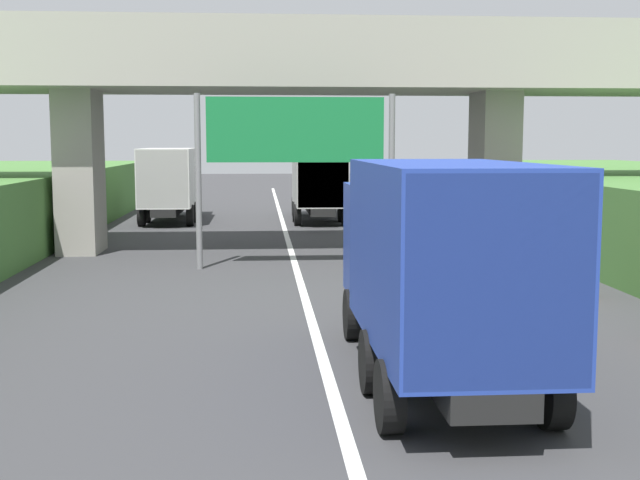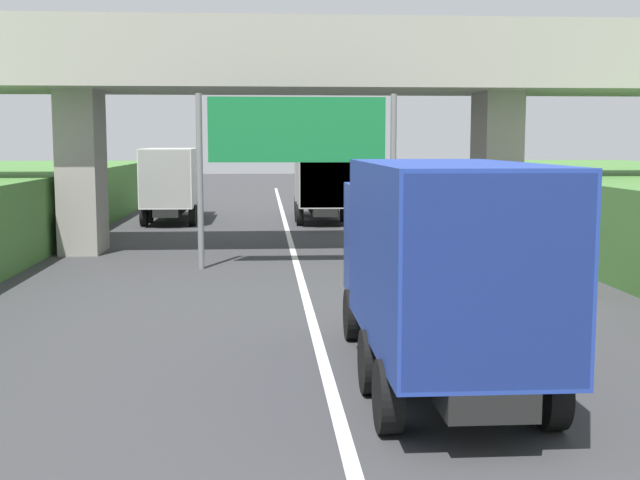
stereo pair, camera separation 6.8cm
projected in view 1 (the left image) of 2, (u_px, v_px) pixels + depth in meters
name	position (u px, v px, depth m)	size (l,w,h in m)	color
lane_centre_stripe	(299.00, 279.00, 22.48)	(0.20, 89.02, 0.01)	white
overpass_bridge	(290.00, 82.00, 27.87)	(40.00, 4.80, 7.64)	#9E998E
overhead_highway_sign	(296.00, 141.00, 24.15)	(5.88, 0.18, 5.14)	slate
truck_white	(171.00, 180.00, 38.74)	(2.44, 7.30, 3.44)	black
truck_blue	(436.00, 259.00, 12.76)	(2.44, 7.30, 3.44)	black
truck_green	(318.00, 180.00, 39.09)	(2.44, 7.30, 3.44)	black
car_silver	(386.00, 200.00, 41.22)	(1.86, 4.10, 1.72)	#B2B5B7
construction_barrel_3	(583.00, 278.00, 19.92)	(0.57, 0.57, 0.90)	orange
construction_barrel_4	(520.00, 252.00, 24.59)	(0.57, 0.57, 0.90)	orange
construction_barrel_5	(473.00, 235.00, 29.26)	(0.57, 0.57, 0.90)	orange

